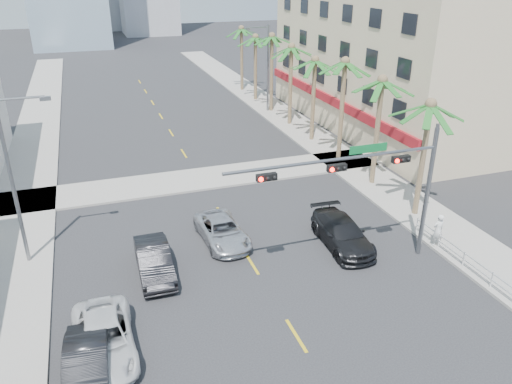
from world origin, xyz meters
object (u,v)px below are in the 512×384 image
(traffic_signal_mast, at_px, (377,176))
(car_parked_far, at_px, (104,339))
(car_lane_center, at_px, (222,231))
(pedestrian, at_px, (438,230))
(car_lane_right, at_px, (342,233))
(car_parked_mid, at_px, (87,367))
(car_lane_left, at_px, (154,261))

(traffic_signal_mast, distance_m, car_parked_far, 14.46)
(car_lane_center, distance_m, pedestrian, 12.05)
(traffic_signal_mast, distance_m, car_lane_right, 4.84)
(car_lane_right, relative_size, pedestrian, 2.79)
(traffic_signal_mast, xyz_separation_m, car_lane_right, (-0.36, 2.21, -4.29))
(traffic_signal_mast, height_order, pedestrian, traffic_signal_mast)
(traffic_signal_mast, xyz_separation_m, car_parked_mid, (-14.28, -3.81, -4.30))
(car_lane_left, height_order, car_lane_center, car_lane_left)
(car_lane_left, bearing_deg, car_lane_center, 27.15)
(traffic_signal_mast, height_order, car_lane_left, traffic_signal_mast)
(car_lane_right, bearing_deg, pedestrian, -18.55)
(car_lane_left, xyz_separation_m, car_lane_center, (4.15, 2.06, -0.10))
(car_parked_far, height_order, pedestrian, pedestrian)
(car_parked_mid, xyz_separation_m, car_lane_center, (7.65, 8.62, -0.08))
(traffic_signal_mast, bearing_deg, car_lane_left, 165.68)
(traffic_signal_mast, xyz_separation_m, pedestrian, (4.52, 0.26, -3.95))
(car_parked_mid, bearing_deg, car_lane_left, 65.56)
(pedestrian, bearing_deg, car_lane_right, -24.19)
(car_parked_mid, xyz_separation_m, car_lane_left, (3.49, 6.57, 0.02))
(car_parked_far, relative_size, car_lane_center, 1.07)
(car_parked_mid, bearing_deg, car_lane_right, 27.00)
(traffic_signal_mast, height_order, car_parked_mid, traffic_signal_mast)
(car_lane_center, bearing_deg, car_lane_left, -156.67)
(car_parked_far, distance_m, car_lane_right, 14.00)
(car_parked_far, xyz_separation_m, pedestrian, (18.10, 2.66, 0.38))
(traffic_signal_mast, bearing_deg, car_parked_mid, -165.05)
(traffic_signal_mast, xyz_separation_m, car_lane_center, (-6.63, 4.81, -4.38))
(car_parked_mid, relative_size, car_lane_center, 0.94)
(car_lane_right, distance_m, pedestrian, 5.27)
(car_lane_left, distance_m, car_lane_center, 4.63)
(car_lane_center, height_order, pedestrian, pedestrian)
(traffic_signal_mast, xyz_separation_m, car_lane_left, (-10.78, 2.75, -4.28))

